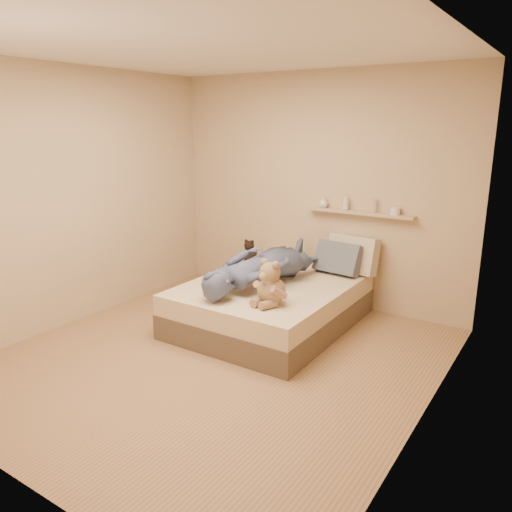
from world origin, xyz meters
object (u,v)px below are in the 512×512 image
Objects in this scene: game_console at (218,280)px; pillow_cream at (353,254)px; person at (264,265)px; teddy_bear at (270,286)px; dark_plush at (249,252)px; bed at (271,304)px; pillow_grey at (338,258)px; wall_shelf at (359,213)px.

pillow_cream reaches higher than game_console.
game_console is 1.62m from pillow_cream.
person is at bearing -124.00° from pillow_cream.
teddy_bear is (0.54, 0.07, 0.02)m from game_console.
dark_plush is at bearing -165.95° from pillow_cream.
teddy_bear is (0.32, -0.53, 0.40)m from bed.
pillow_grey is 0.42× the size of wall_shelf.
pillow_grey is at bearing 8.15° from dark_plush.
teddy_bear reaches higher than person.
dark_plush is (-0.41, 1.14, -0.04)m from game_console.
teddy_bear is at bearing -59.18° from bed.
bed is 1.38m from wall_shelf.
teddy_bear reaches higher than bed.
person is at bearing 73.32° from game_console.
pillow_cream is 0.46m from wall_shelf.
pillow_cream is at bearing -116.39° from person.
teddy_bear is 1.38m from pillow_cream.
pillow_cream is at bearing 57.28° from bed.
wall_shelf is (0.61, 0.96, 0.45)m from person.
dark_plush is at bearing 131.50° from teddy_bear.
game_console is 0.44× the size of teddy_bear.
game_console is at bearing 80.93° from person.
wall_shelf is at bearing 62.83° from game_console.
dark_plush is 1.20m from pillow_cream.
person is (0.17, 0.55, 0.04)m from game_console.
game_console is 0.68× the size of dark_plush.
pillow_grey is (1.06, 0.15, 0.05)m from dark_plush.
pillow_cream is (0.22, 1.36, 0.03)m from teddy_bear.
wall_shelf reaches higher than person.
wall_shelf is at bearing 78.00° from pillow_cream.
bed is at bearing -122.72° from pillow_cream.
dark_plush is (-0.95, 1.07, -0.06)m from teddy_bear.
teddy_bear reaches higher than pillow_grey.
game_console is at bearing -70.35° from dark_plush.
game_console is 0.58m from person.
teddy_bear is 1.54m from wall_shelf.
dark_plush is (-0.63, 0.54, 0.34)m from bed.
game_console is at bearing -110.51° from bed.
teddy_bear reaches higher than dark_plush.
wall_shelf is at bearing 17.41° from dark_plush.
pillow_cream is (0.53, 0.83, 0.43)m from bed.
wall_shelf is (0.02, 0.08, 0.45)m from pillow_cream.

